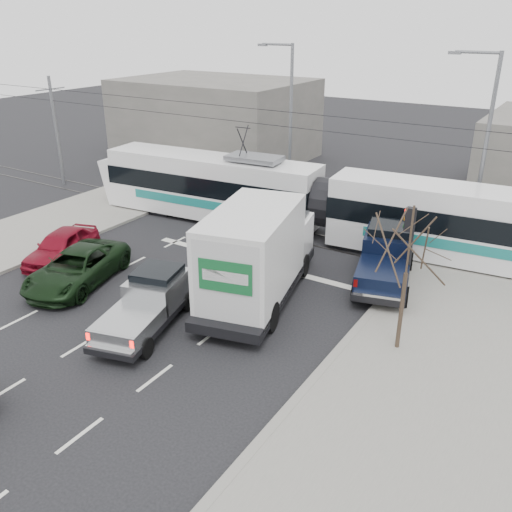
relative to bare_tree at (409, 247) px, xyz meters
The scene contains 15 objects.
ground 8.85m from the bare_tree, 161.79° to the right, with size 120.00×120.00×0.00m, color black.
sidewalk_right 4.69m from the bare_tree, 60.75° to the right, with size 6.00×60.00×0.15m, color gray.
rails 11.33m from the bare_tree, 135.38° to the left, with size 60.00×1.60×0.03m, color #33302D.
building_left 29.11m from the bare_tree, 137.92° to the left, with size 14.00×10.00×6.00m, color slate.
bare_tree is the anchor object (origin of this frame).
traffic_signal 4.28m from the bare_tree, 105.76° to the left, with size 0.44×0.44×3.60m.
street_lamp_near 11.58m from the bare_tree, 91.42° to the left, with size 2.38×0.25×9.00m.
street_lamp_far 17.97m from the bare_tree, 131.12° to the left, with size 2.38×0.25×9.00m.
catenary 10.68m from the bare_tree, 135.38° to the left, with size 60.00×0.20×7.00m.
tram 10.50m from the bare_tree, 129.52° to the left, with size 25.59×4.83×5.20m.
silver_pickup 9.21m from the bare_tree, 159.59° to the right, with size 3.05×5.53×1.91m.
box_truck 6.23m from the bare_tree, behind, with size 4.44×8.27×3.93m.
navy_pickup 5.94m from the bare_tree, 114.32° to the left, with size 3.31×5.81×2.31m.
green_car 13.59m from the bare_tree, behind, with size 2.45×5.31×1.48m, color black.
red_car 15.82m from the bare_tree, behind, with size 1.75×4.34×1.48m, color maroon.
Camera 1 is at (11.77, -13.14, 10.32)m, focal length 38.00 mm.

